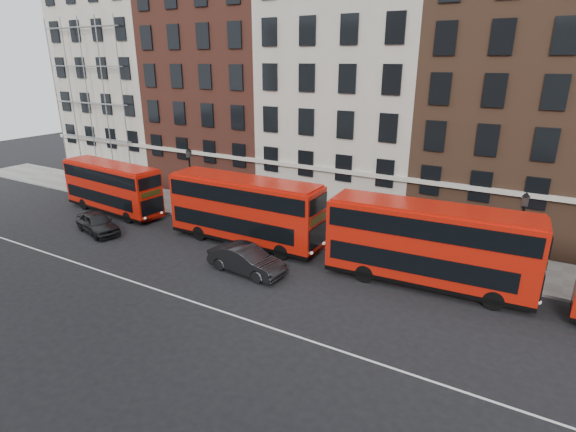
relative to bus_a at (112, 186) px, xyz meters
The scene contains 13 objects.
ground 17.24m from the bus_a, 20.72° to the right, with size 120.00×120.00×0.00m, color black.
pavement 16.74m from the bus_a, 15.56° to the left, with size 80.00×5.00×0.15m, color gray.
kerb 16.25m from the bus_a, ahead, with size 80.00×0.30×0.16m, color gray.
road_centre_line 18.04m from the bus_a, 26.72° to the right, with size 70.00×0.12×0.01m, color white.
building_terrace 21.22m from the bus_a, 37.03° to the left, with size 64.00×11.95×22.00m.
bus_a is the anchor object (origin of this frame).
bus_b 13.34m from the bus_a, ahead, with size 11.09×2.79×4.64m.
bus_c 25.69m from the bus_a, ahead, with size 11.36×3.39×4.71m.
car_rear 5.00m from the bus_a, 53.95° to the right, with size 1.80×4.47×1.52m, color black.
car_front 16.54m from the bus_a, 13.11° to the right, with size 1.72×4.92×1.62m, color black.
lamp_post_left 6.66m from the bus_a, 27.75° to the left, with size 0.44×0.44×5.33m.
lamp_post_right 30.07m from the bus_a, ahead, with size 0.44×0.44×5.33m.
iron_railings 17.39m from the bus_a, 22.59° to the left, with size 6.60×0.06×1.00m, color black, non-canonical shape.
Camera 1 is at (14.42, -17.58, 12.11)m, focal length 28.00 mm.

